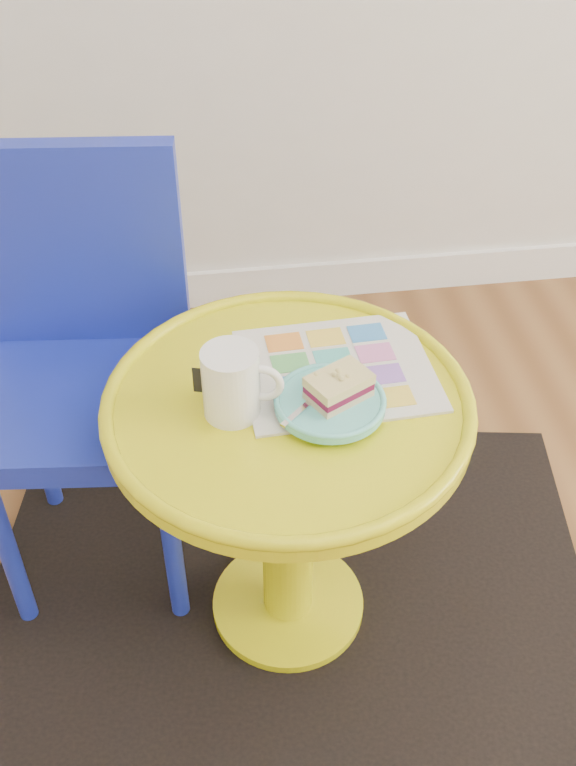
{
  "coord_description": "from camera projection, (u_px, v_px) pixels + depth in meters",
  "views": [
    {
      "loc": [
        -0.82,
        -0.22,
        1.56
      ],
      "look_at": [
        -0.68,
        0.84,
        0.64
      ],
      "focal_mm": 40.0,
      "sensor_mm": 36.0,
      "label": 1
    }
  ],
  "objects": [
    {
      "name": "rug",
      "position": [
        288.0,
        606.0,
        1.83
      ],
      "size": [
        1.46,
        1.3,
        0.01
      ],
      "primitive_type": "cube",
      "rotation": [
        0.0,
        0.0,
        -0.17
      ],
      "color": "black",
      "rests_on": "ground"
    },
    {
      "name": "room_walls",
      "position": [
        135.0,
        550.0,
        1.88
      ],
      "size": [
        4.0,
        4.0,
        4.0
      ],
      "color": "silver",
      "rests_on": "ground"
    },
    {
      "name": "mug",
      "position": [
        233.0,
        381.0,
        1.38
      ],
      "size": [
        0.13,
        0.1,
        0.12
      ],
      "rotation": [
        0.0,
        0.0,
        -0.28
      ],
      "color": "white",
      "rests_on": "side_table"
    },
    {
      "name": "newspaper",
      "position": [
        337.0,
        370.0,
        1.5
      ],
      "size": [
        0.35,
        0.3,
        0.01
      ],
      "primitive_type": "cube",
      "rotation": [
        0.0,
        0.0,
        0.05
      ],
      "color": "silver",
      "rests_on": "side_table"
    },
    {
      "name": "plate",
      "position": [
        330.0,
        403.0,
        1.41
      ],
      "size": [
        0.19,
        0.19,
        0.02
      ],
      "color": "#63D2CC",
      "rests_on": "newspaper"
    },
    {
      "name": "side_table",
      "position": [
        288.0,
        469.0,
        1.56
      ],
      "size": [
        0.63,
        0.63,
        0.6
      ],
      "color": "yellow",
      "rests_on": "ground"
    },
    {
      "name": "fork",
      "position": [
        312.0,
        401.0,
        1.4
      ],
      "size": [
        0.11,
        0.11,
        0.0
      ],
      "rotation": [
        0.0,
        0.0,
        -0.8
      ],
      "color": "silver",
      "rests_on": "plate"
    },
    {
      "name": "cake_slice",
      "position": [
        339.0,
        386.0,
        1.4
      ],
      "size": [
        0.12,
        0.11,
        0.04
      ],
      "rotation": [
        0.0,
        0.0,
        0.5
      ],
      "color": "#D3BC8C",
      "rests_on": "plate"
    },
    {
      "name": "chair",
      "position": [
        84.0,
        354.0,
        1.66
      ],
      "size": [
        0.44,
        0.44,
        0.91
      ],
      "rotation": [
        0.0,
        0.0,
        -0.1
      ],
      "color": "#1C2CB6",
      "rests_on": "ground"
    }
  ]
}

